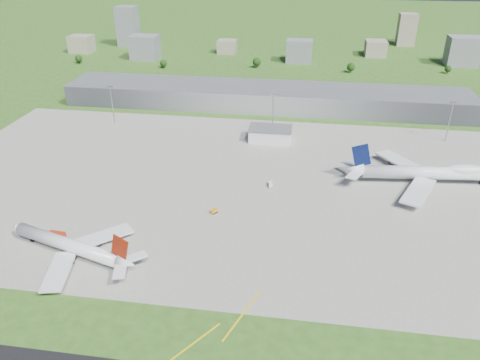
# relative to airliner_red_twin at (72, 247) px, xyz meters

# --- Properties ---
(ground) EXTENTS (1400.00, 1400.00, 0.00)m
(ground) POSITION_rel_airliner_red_twin_xyz_m (57.94, 182.62, -4.71)
(ground) COLOR #30541A
(ground) RESTS_ON ground
(apron) EXTENTS (360.00, 190.00, 0.08)m
(apron) POSITION_rel_airliner_red_twin_xyz_m (67.94, 72.62, -4.67)
(apron) COLOR gray
(apron) RESTS_ON ground
(terminal) EXTENTS (300.00, 42.00, 15.00)m
(terminal) POSITION_rel_airliner_red_twin_xyz_m (57.94, 197.62, 2.79)
(terminal) COLOR gray
(terminal) RESTS_ON ground
(ops_building) EXTENTS (26.00, 16.00, 8.00)m
(ops_building) POSITION_rel_airliner_red_twin_xyz_m (67.94, 132.62, -0.71)
(ops_building) COLOR silver
(ops_building) RESTS_ON ground
(mast_west) EXTENTS (3.50, 2.00, 25.90)m
(mast_west) POSITION_rel_airliner_red_twin_xyz_m (-42.06, 147.62, 13.00)
(mast_west) COLOR gray
(mast_west) RESTS_ON ground
(mast_center) EXTENTS (3.50, 2.00, 25.90)m
(mast_center) POSITION_rel_airliner_red_twin_xyz_m (67.94, 147.62, 13.00)
(mast_center) COLOR gray
(mast_center) RESTS_ON ground
(mast_east) EXTENTS (3.50, 2.00, 25.90)m
(mast_east) POSITION_rel_airliner_red_twin_xyz_m (177.94, 147.62, 13.00)
(mast_east) COLOR gray
(mast_east) RESTS_ON ground
(airliner_red_twin) EXTENTS (62.93, 47.96, 17.67)m
(airliner_red_twin) POSITION_rel_airliner_red_twin_xyz_m (0.00, 0.00, 0.00)
(airliner_red_twin) COLOR white
(airliner_red_twin) RESTS_ON ground
(airliner_blue_quad) EXTENTS (83.63, 65.30, 21.83)m
(airliner_blue_quad) POSITION_rel_airliner_red_twin_xyz_m (155.30, 87.30, 1.36)
(airliner_blue_quad) COLOR white
(airliner_blue_quad) RESTS_ON ground
(fire_truck) EXTENTS (7.53, 3.44, 3.27)m
(fire_truck) POSITION_rel_airliner_red_twin_xyz_m (-12.51, 10.31, -3.07)
(fire_truck) COLOR #B52B0C
(fire_truck) RESTS_ON ground
(tug_yellow) EXTENTS (3.87, 4.03, 1.78)m
(tug_yellow) POSITION_rel_airliner_red_twin_xyz_m (50.02, 41.16, -3.78)
(tug_yellow) COLOR orange
(tug_yellow) RESTS_ON ground
(van_white_near) EXTENTS (2.87, 4.72, 2.29)m
(van_white_near) POSITION_rel_airliner_red_twin_xyz_m (73.75, 71.30, -3.54)
(van_white_near) COLOR white
(van_white_near) RESTS_ON ground
(van_white_far) EXTENTS (5.04, 4.08, 2.38)m
(van_white_far) POSITION_rel_airliner_red_twin_xyz_m (156.22, 90.58, -3.50)
(van_white_far) COLOR silver
(van_white_far) RESTS_ON ground
(bldg_far_w) EXTENTS (24.00, 20.00, 18.00)m
(bldg_far_w) POSITION_rel_airliner_red_twin_xyz_m (-162.06, 352.62, 4.29)
(bldg_far_w) COLOR gray
(bldg_far_w) RESTS_ON ground
(bldg_w) EXTENTS (28.00, 22.00, 24.00)m
(bldg_w) POSITION_rel_airliner_red_twin_xyz_m (-82.06, 332.62, 7.29)
(bldg_w) COLOR slate
(bldg_w) RESTS_ON ground
(bldg_cw) EXTENTS (20.00, 18.00, 14.00)m
(bldg_cw) POSITION_rel_airliner_red_twin_xyz_m (-2.06, 372.62, 2.29)
(bldg_cw) COLOR gray
(bldg_cw) RESTS_ON ground
(bldg_c) EXTENTS (26.00, 20.00, 22.00)m
(bldg_c) POSITION_rel_airliner_red_twin_xyz_m (77.94, 342.62, 6.29)
(bldg_c) COLOR slate
(bldg_c) RESTS_ON ground
(bldg_ce) EXTENTS (22.00, 24.00, 16.00)m
(bldg_ce) POSITION_rel_airliner_red_twin_xyz_m (157.94, 382.62, 3.29)
(bldg_ce) COLOR gray
(bldg_ce) RESTS_ON ground
(bldg_e) EXTENTS (30.00, 22.00, 28.00)m
(bldg_e) POSITION_rel_airliner_red_twin_xyz_m (237.94, 352.62, 9.29)
(bldg_e) COLOR slate
(bldg_e) RESTS_ON ground
(bldg_tall_w) EXTENTS (22.00, 20.00, 44.00)m
(bldg_tall_w) POSITION_rel_airliner_red_twin_xyz_m (-122.06, 392.62, 17.29)
(bldg_tall_w) COLOR slate
(bldg_tall_w) RESTS_ON ground
(bldg_tall_e) EXTENTS (20.00, 18.00, 36.00)m
(bldg_tall_e) POSITION_rel_airliner_red_twin_xyz_m (197.94, 442.62, 13.29)
(bldg_tall_e) COLOR gray
(bldg_tall_e) RESTS_ON ground
(tree_far_w) EXTENTS (7.20, 7.20, 8.80)m
(tree_far_w) POSITION_rel_airliner_red_twin_xyz_m (-142.06, 302.62, 0.48)
(tree_far_w) COLOR #382314
(tree_far_w) RESTS_ON ground
(tree_w) EXTENTS (6.75, 6.75, 8.25)m
(tree_w) POSITION_rel_airliner_red_twin_xyz_m (-52.06, 297.62, 0.15)
(tree_w) COLOR #382314
(tree_w) RESTS_ON ground
(tree_c) EXTENTS (8.10, 8.10, 9.90)m
(tree_c) POSITION_rel_airliner_red_twin_xyz_m (37.94, 312.62, 1.13)
(tree_c) COLOR #382314
(tree_c) RESTS_ON ground
(tree_e) EXTENTS (7.65, 7.65, 9.35)m
(tree_e) POSITION_rel_airliner_red_twin_xyz_m (127.94, 307.62, 0.80)
(tree_e) COLOR #382314
(tree_e) RESTS_ON ground
(tree_far_e) EXTENTS (6.30, 6.30, 7.70)m
(tree_far_e) POSITION_rel_airliner_red_twin_xyz_m (217.94, 317.62, -0.17)
(tree_far_e) COLOR #382314
(tree_far_e) RESTS_ON ground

